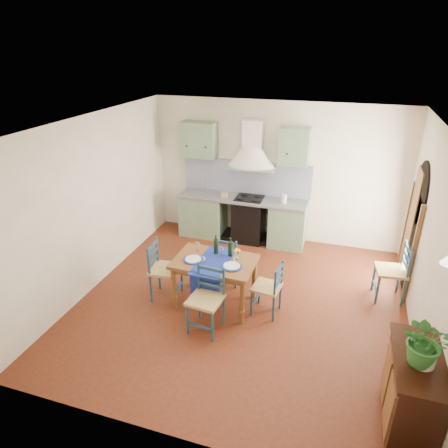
% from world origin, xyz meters
% --- Properties ---
extents(floor, '(5.00, 5.00, 0.00)m').
position_xyz_m(floor, '(0.00, 0.00, 0.00)').
color(floor, '#491A0F').
rests_on(floor, ground).
extents(back_wall, '(5.00, 0.96, 2.80)m').
position_xyz_m(back_wall, '(-0.47, 2.29, 1.05)').
color(back_wall, silver).
rests_on(back_wall, ground).
extents(right_wall, '(0.26, 5.00, 2.80)m').
position_xyz_m(right_wall, '(2.50, 0.28, 1.34)').
color(right_wall, silver).
rests_on(right_wall, ground).
extents(left_wall, '(0.04, 5.00, 2.80)m').
position_xyz_m(left_wall, '(-2.50, 0.00, 1.40)').
color(left_wall, silver).
rests_on(left_wall, ground).
extents(ceiling, '(5.00, 5.00, 0.01)m').
position_xyz_m(ceiling, '(0.00, 0.00, 2.80)').
color(ceiling, white).
rests_on(ceiling, back_wall).
extents(dining_table, '(1.24, 0.94, 1.10)m').
position_xyz_m(dining_table, '(-0.40, -0.14, 0.69)').
color(dining_table, brown).
rests_on(dining_table, ground).
extents(chair_near, '(0.49, 0.49, 0.97)m').
position_xyz_m(chair_near, '(-0.32, -0.74, 0.50)').
color(chair_near, navy).
rests_on(chair_near, ground).
extents(chair_far, '(0.44, 0.44, 0.88)m').
position_xyz_m(chair_far, '(-0.37, 0.53, 0.46)').
color(chair_far, navy).
rests_on(chair_far, ground).
extents(chair_left, '(0.50, 0.50, 0.97)m').
position_xyz_m(chair_left, '(-1.23, -0.20, 0.50)').
color(chair_left, navy).
rests_on(chair_left, ground).
extents(chair_right, '(0.44, 0.44, 0.85)m').
position_xyz_m(chair_right, '(0.44, -0.11, 0.44)').
color(chair_right, navy).
rests_on(chair_right, ground).
extents(chair_spare, '(0.50, 0.50, 0.97)m').
position_xyz_m(chair_spare, '(2.23, 0.85, 0.50)').
color(chair_spare, navy).
rests_on(chair_spare, ground).
extents(sideboard, '(0.50, 1.05, 0.94)m').
position_xyz_m(sideboard, '(2.26, -1.61, 0.51)').
color(sideboard, black).
rests_on(sideboard, ground).
extents(potted_plant, '(0.49, 0.43, 0.53)m').
position_xyz_m(potted_plant, '(2.26, -1.67, 1.20)').
color(potted_plant, '#2B712E').
rests_on(potted_plant, sideboard).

